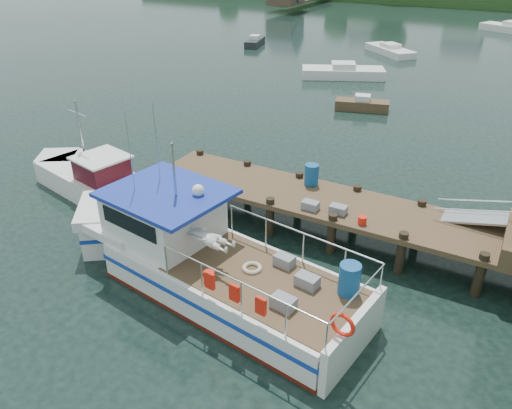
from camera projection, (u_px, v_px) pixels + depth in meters
The scene contains 8 objects.
ground_plane at pixel (296, 223), 20.13m from camera, with size 160.00×160.00×0.00m, color black.
dock at pixel (479, 213), 16.28m from camera, with size 16.60×3.00×4.78m.
lobster_boat at pixel (198, 256), 16.24m from camera, with size 11.82×4.82×5.68m.
work_boat at pixel (94, 179), 22.21m from camera, with size 7.97×3.78×4.17m.
moored_rowboat at pixel (362, 104), 32.92m from camera, with size 3.65×2.06×1.01m.
moored_a at pixel (343, 72), 40.35m from camera, with size 6.88×4.79×1.21m.
moored_d at pixel (390, 50), 48.31m from camera, with size 5.83×5.45×1.01m.
moored_e at pixel (255, 42), 51.95m from camera, with size 2.25×4.05×1.06m.
Camera 1 is at (7.05, -15.92, 10.27)m, focal length 35.00 mm.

